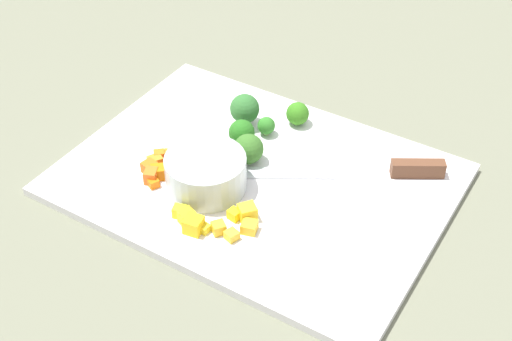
# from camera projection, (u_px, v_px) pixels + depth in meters

# --- Properties ---
(ground_plane) EXTENTS (4.00, 4.00, 0.00)m
(ground_plane) POSITION_uv_depth(u_px,v_px,m) (256.00, 183.00, 0.96)
(ground_plane) COLOR #6B6E58
(cutting_board) EXTENTS (0.50, 0.37, 0.01)m
(cutting_board) POSITION_uv_depth(u_px,v_px,m) (256.00, 179.00, 0.95)
(cutting_board) COLOR white
(cutting_board) RESTS_ON ground_plane
(prep_bowl) EXTENTS (0.11, 0.11, 0.05)m
(prep_bowl) POSITION_uv_depth(u_px,v_px,m) (206.00, 173.00, 0.92)
(prep_bowl) COLOR #B5C1BE
(prep_bowl) RESTS_ON cutting_board
(chef_knife) EXTENTS (0.26, 0.17, 0.02)m
(chef_knife) POSITION_uv_depth(u_px,v_px,m) (381.00, 170.00, 0.94)
(chef_knife) COLOR silver
(chef_knife) RESTS_ON cutting_board
(carrot_dice_0) EXTENTS (0.02, 0.02, 0.01)m
(carrot_dice_0) POSITION_uv_depth(u_px,v_px,m) (169.00, 154.00, 0.98)
(carrot_dice_0) COLOR orange
(carrot_dice_0) RESTS_ON cutting_board
(carrot_dice_1) EXTENTS (0.02, 0.02, 0.01)m
(carrot_dice_1) POSITION_uv_depth(u_px,v_px,m) (179.00, 155.00, 0.97)
(carrot_dice_1) COLOR orange
(carrot_dice_1) RESTS_ON cutting_board
(carrot_dice_2) EXTENTS (0.02, 0.02, 0.01)m
(carrot_dice_2) POSITION_uv_depth(u_px,v_px,m) (154.00, 183.00, 0.93)
(carrot_dice_2) COLOR orange
(carrot_dice_2) RESTS_ON cutting_board
(carrot_dice_3) EXTENTS (0.03, 0.03, 0.02)m
(carrot_dice_3) POSITION_uv_depth(u_px,v_px,m) (158.00, 172.00, 0.94)
(carrot_dice_3) COLOR orange
(carrot_dice_3) RESTS_ON cutting_board
(carrot_dice_4) EXTENTS (0.02, 0.02, 0.01)m
(carrot_dice_4) POSITION_uv_depth(u_px,v_px,m) (192.00, 151.00, 0.98)
(carrot_dice_4) COLOR orange
(carrot_dice_4) RESTS_ON cutting_board
(carrot_dice_5) EXTENTS (0.02, 0.02, 0.01)m
(carrot_dice_5) POSITION_uv_depth(u_px,v_px,m) (155.00, 161.00, 0.96)
(carrot_dice_5) COLOR orange
(carrot_dice_5) RESTS_ON cutting_board
(carrot_dice_6) EXTENTS (0.02, 0.02, 0.01)m
(carrot_dice_6) POSITION_uv_depth(u_px,v_px,m) (169.00, 163.00, 0.96)
(carrot_dice_6) COLOR orange
(carrot_dice_6) RESTS_ON cutting_board
(carrot_dice_7) EXTENTS (0.02, 0.02, 0.02)m
(carrot_dice_7) POSITION_uv_depth(u_px,v_px,m) (151.00, 176.00, 0.93)
(carrot_dice_7) COLOR orange
(carrot_dice_7) RESTS_ON cutting_board
(carrot_dice_8) EXTENTS (0.02, 0.02, 0.01)m
(carrot_dice_8) POSITION_uv_depth(u_px,v_px,m) (198.00, 148.00, 0.99)
(carrot_dice_8) COLOR orange
(carrot_dice_8) RESTS_ON cutting_board
(carrot_dice_9) EXTENTS (0.02, 0.02, 0.02)m
(carrot_dice_9) POSITION_uv_depth(u_px,v_px,m) (149.00, 167.00, 0.95)
(carrot_dice_9) COLOR orange
(carrot_dice_9) RESTS_ON cutting_board
(carrot_dice_10) EXTENTS (0.01, 0.01, 0.01)m
(carrot_dice_10) POSITION_uv_depth(u_px,v_px,m) (165.00, 170.00, 0.95)
(carrot_dice_10) COLOR orange
(carrot_dice_10) RESTS_ON cutting_board
(carrot_dice_11) EXTENTS (0.01, 0.01, 0.01)m
(carrot_dice_11) POSITION_uv_depth(u_px,v_px,m) (203.00, 153.00, 0.98)
(carrot_dice_11) COLOR orange
(carrot_dice_11) RESTS_ON cutting_board
(carrot_dice_12) EXTENTS (0.02, 0.02, 0.01)m
(carrot_dice_12) POSITION_uv_depth(u_px,v_px,m) (159.00, 155.00, 0.97)
(carrot_dice_12) COLOR orange
(carrot_dice_12) RESTS_ON cutting_board
(pepper_dice_0) EXTENTS (0.02, 0.02, 0.01)m
(pepper_dice_0) POSITION_uv_depth(u_px,v_px,m) (232.00, 235.00, 0.85)
(pepper_dice_0) COLOR yellow
(pepper_dice_0) RESTS_ON cutting_board
(pepper_dice_1) EXTENTS (0.01, 0.01, 0.01)m
(pepper_dice_1) POSITION_uv_depth(u_px,v_px,m) (206.00, 229.00, 0.86)
(pepper_dice_1) COLOR yellow
(pepper_dice_1) RESTS_ON cutting_board
(pepper_dice_2) EXTENTS (0.02, 0.02, 0.01)m
(pepper_dice_2) POSITION_uv_depth(u_px,v_px,m) (249.00, 227.00, 0.86)
(pepper_dice_2) COLOR yellow
(pepper_dice_2) RESTS_ON cutting_board
(pepper_dice_3) EXTENTS (0.02, 0.02, 0.02)m
(pepper_dice_3) POSITION_uv_depth(u_px,v_px,m) (180.00, 212.00, 0.88)
(pepper_dice_3) COLOR yellow
(pepper_dice_3) RESTS_ON cutting_board
(pepper_dice_4) EXTENTS (0.02, 0.02, 0.02)m
(pepper_dice_4) POSITION_uv_depth(u_px,v_px,m) (194.00, 225.00, 0.86)
(pepper_dice_4) COLOR yellow
(pepper_dice_4) RESTS_ON cutting_board
(pepper_dice_5) EXTENTS (0.03, 0.03, 0.02)m
(pepper_dice_5) POSITION_uv_depth(u_px,v_px,m) (247.00, 212.00, 0.88)
(pepper_dice_5) COLOR yellow
(pepper_dice_5) RESTS_ON cutting_board
(pepper_dice_6) EXTENTS (0.02, 0.02, 0.02)m
(pepper_dice_6) POSITION_uv_depth(u_px,v_px,m) (187.00, 217.00, 0.87)
(pepper_dice_6) COLOR yellow
(pepper_dice_6) RESTS_ON cutting_board
(pepper_dice_7) EXTENTS (0.02, 0.02, 0.01)m
(pepper_dice_7) POSITION_uv_depth(u_px,v_px,m) (219.00, 228.00, 0.86)
(pepper_dice_7) COLOR yellow
(pepper_dice_7) RESTS_ON cutting_board
(pepper_dice_8) EXTENTS (0.02, 0.02, 0.01)m
(pepper_dice_8) POSITION_uv_depth(u_px,v_px,m) (234.00, 214.00, 0.88)
(pepper_dice_8) COLOR yellow
(pepper_dice_8) RESTS_ON cutting_board
(broccoli_floret_0) EXTENTS (0.03, 0.03, 0.04)m
(broccoli_floret_0) POSITION_uv_depth(u_px,v_px,m) (298.00, 114.00, 1.03)
(broccoli_floret_0) COLOR #81B66A
(broccoli_floret_0) RESTS_ON cutting_board
(broccoli_floret_1) EXTENTS (0.04, 0.04, 0.05)m
(broccoli_floret_1) POSITION_uv_depth(u_px,v_px,m) (245.00, 109.00, 1.02)
(broccoli_floret_1) COLOR #8CAF5C
(broccoli_floret_1) RESTS_ON cutting_board
(broccoli_floret_2) EXTENTS (0.04, 0.04, 0.04)m
(broccoli_floret_2) POSITION_uv_depth(u_px,v_px,m) (242.00, 133.00, 0.99)
(broccoli_floret_2) COLOR #82C16A
(broccoli_floret_2) RESTS_ON cutting_board
(broccoli_floret_3) EXTENTS (0.03, 0.03, 0.03)m
(broccoli_floret_3) POSITION_uv_depth(u_px,v_px,m) (266.00, 126.00, 1.01)
(broccoli_floret_3) COLOR #8AB565
(broccoli_floret_3) RESTS_ON cutting_board
(broccoli_floret_4) EXTENTS (0.04, 0.04, 0.04)m
(broccoli_floret_4) POSITION_uv_depth(u_px,v_px,m) (248.00, 149.00, 0.96)
(broccoli_floret_4) COLOR #89C065
(broccoli_floret_4) RESTS_ON cutting_board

